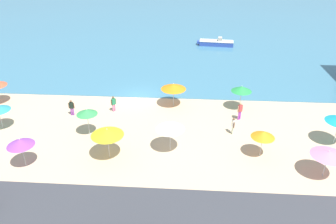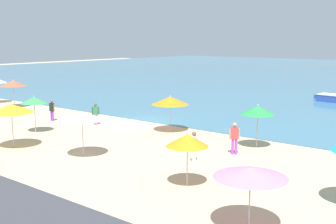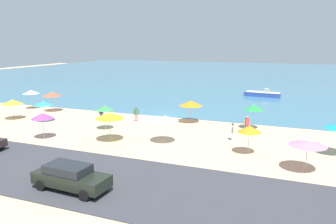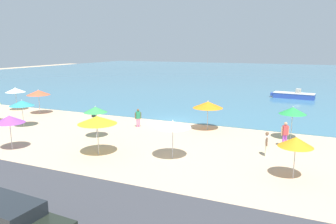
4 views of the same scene
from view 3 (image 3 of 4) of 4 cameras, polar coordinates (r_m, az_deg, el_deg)
The scene contains 21 objects.
ground_plane at distance 38.19m, azimuth -0.78°, elevation -0.84°, with size 160.00×160.00×0.00m, color #D4B28C.
sea at distance 90.99m, azimuth 12.42°, elevation 6.37°, with size 150.00×110.00×0.05m, color teal.
coastal_road at distance 23.23m, azimuth -17.95°, elevation -9.93°, with size 80.00×8.00×0.06m, color #3A3B40.
beach_umbrella_0 at distance 23.59m, azimuth 23.14°, elevation -5.00°, with size 2.44×2.44×2.22m.
beach_umbrella_1 at distance 40.52m, azimuth -25.49°, elevation 1.58°, with size 2.32×2.32×2.30m.
beach_umbrella_2 at distance 32.64m, azimuth -10.93°, elevation 0.70°, with size 1.77×1.77×2.50m.
beach_umbrella_4 at distance 37.81m, azimuth -20.91°, elevation 1.44°, with size 2.09×2.09×2.38m.
beach_umbrella_5 at distance 33.40m, azimuth 14.70°, elevation 0.78°, with size 1.97×1.97×2.54m.
beach_umbrella_6 at distance 25.82m, azimuth 13.97°, elevation -2.88°, with size 1.80×1.80×2.34m.
beach_umbrella_7 at distance 27.77m, azimuth -0.51°, elevation -1.08°, with size 2.28×2.28×2.46m.
beach_umbrella_8 at distance 35.01m, azimuth 3.98°, elevation 1.52°, with size 2.49×2.49×2.47m.
beach_umbrella_9 at distance 28.68m, azimuth -10.11°, elevation -0.63°, with size 2.49×2.49×2.62m.
beach_umbrella_10 at distance 31.19m, azimuth -21.04°, elevation -0.63°, with size 1.98×1.98×2.42m.
beach_umbrella_11 at distance 45.94m, azimuth -22.75°, elevation 3.24°, with size 2.04×2.04×2.54m.
beach_umbrella_12 at distance 43.17m, azimuth -19.56°, elevation 2.96°, with size 2.32×2.32×2.54m.
bather_0 at distance 35.94m, azimuth -5.55°, elevation -0.22°, with size 0.45×0.41×1.62m.
bather_1 at distance 29.34m, azimuth 11.18°, elevation -3.22°, with size 0.26×0.57×1.59m.
bather_2 at distance 31.64m, azimuth 13.61°, elevation -2.02°, with size 0.50×0.37×1.77m.
bather_3 at distance 36.93m, azimuth -11.56°, elevation -0.09°, with size 0.57×0.24×1.61m.
parked_car_1 at distance 20.14m, azimuth -16.62°, elevation -10.73°, with size 4.68×2.05×1.51m.
skiff_nearshore at distance 54.34m, azimuth 16.20°, elevation 3.02°, with size 5.68×2.16×1.31m.
Camera 3 is at (14.00, -34.51, 8.46)m, focal length 35.00 mm.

